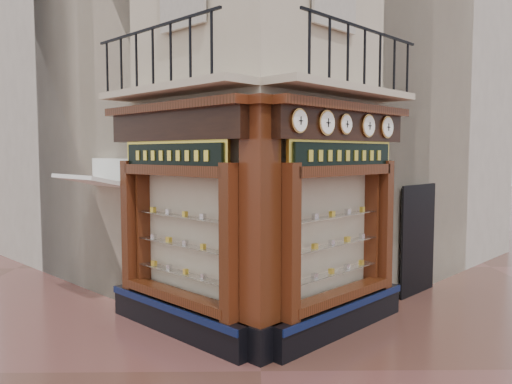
{
  "coord_description": "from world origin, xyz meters",
  "views": [
    {
      "loc": [
        -0.17,
        -6.96,
        3.14
      ],
      "look_at": [
        -0.04,
        2.0,
        2.44
      ],
      "focal_mm": 35.0,
      "sensor_mm": 36.0,
      "label": 1
    }
  ],
  "objects_px": {
    "clock_e": "(387,127)",
    "signboard_right": "(345,156)",
    "clock_d": "(368,126)",
    "clock_b": "(327,123)",
    "corner_pilaster": "(260,232)",
    "clock_a": "(299,121)",
    "clock_c": "(346,124)",
    "awning": "(97,307)",
    "signboard_left": "(173,156)"
  },
  "relations": [
    {
      "from": "clock_e",
      "to": "signboard_right",
      "type": "bearing_deg",
      "value": 174.76
    },
    {
      "from": "clock_d",
      "to": "clock_b",
      "type": "bearing_deg",
      "value": 180.0
    },
    {
      "from": "clock_b",
      "to": "clock_e",
      "type": "distance_m",
      "value": 1.88
    },
    {
      "from": "signboard_right",
      "to": "clock_d",
      "type": "bearing_deg",
      "value": -11.26
    },
    {
      "from": "clock_b",
      "to": "clock_d",
      "type": "distance_m",
      "value": 1.23
    },
    {
      "from": "signboard_right",
      "to": "clock_b",
      "type": "bearing_deg",
      "value": -170.68
    },
    {
      "from": "corner_pilaster",
      "to": "clock_a",
      "type": "height_order",
      "value": "corner_pilaster"
    },
    {
      "from": "clock_c",
      "to": "awning",
      "type": "distance_m",
      "value": 6.19
    },
    {
      "from": "clock_b",
      "to": "awning",
      "type": "height_order",
      "value": "clock_b"
    },
    {
      "from": "clock_d",
      "to": "clock_e",
      "type": "relative_size",
      "value": 0.98
    },
    {
      "from": "clock_b",
      "to": "signboard_left",
      "type": "xyz_separation_m",
      "value": [
        -2.52,
        0.55,
        -0.52
      ]
    },
    {
      "from": "clock_a",
      "to": "awning",
      "type": "xyz_separation_m",
      "value": [
        -3.86,
        2.6,
        -3.62
      ]
    },
    {
      "from": "corner_pilaster",
      "to": "awning",
      "type": "xyz_separation_m",
      "value": [
        -3.28,
        2.57,
        -1.95
      ]
    },
    {
      "from": "clock_d",
      "to": "clock_e",
      "type": "height_order",
      "value": "clock_e"
    },
    {
      "from": "clock_a",
      "to": "clock_b",
      "type": "distance_m",
      "value": 0.69
    },
    {
      "from": "corner_pilaster",
      "to": "awning",
      "type": "distance_m",
      "value": 4.6
    },
    {
      "from": "clock_a",
      "to": "clock_e",
      "type": "xyz_separation_m",
      "value": [
        1.81,
        1.81,
        -0.0
      ]
    },
    {
      "from": "clock_b",
      "to": "clock_e",
      "type": "bearing_deg",
      "value": 0.0
    },
    {
      "from": "corner_pilaster",
      "to": "awning",
      "type": "relative_size",
      "value": 2.37
    },
    {
      "from": "clock_d",
      "to": "awning",
      "type": "xyz_separation_m",
      "value": [
        -5.21,
        1.24,
        -3.62
      ]
    },
    {
      "from": "clock_e",
      "to": "signboard_right",
      "type": "height_order",
      "value": "clock_e"
    },
    {
      "from": "corner_pilaster",
      "to": "clock_c",
      "type": "xyz_separation_m",
      "value": [
        1.44,
        0.83,
        1.67
      ]
    },
    {
      "from": "clock_e",
      "to": "clock_c",
      "type": "bearing_deg",
      "value": -180.0
    },
    {
      "from": "clock_e",
      "to": "awning",
      "type": "distance_m",
      "value": 6.77
    },
    {
      "from": "signboard_right",
      "to": "clock_c",
      "type": "bearing_deg",
      "value": -142.34
    },
    {
      "from": "signboard_right",
      "to": "awning",
      "type": "bearing_deg",
      "value": 116.81
    },
    {
      "from": "clock_c",
      "to": "clock_e",
      "type": "bearing_deg",
      "value": 0.0
    },
    {
      "from": "clock_a",
      "to": "clock_e",
      "type": "height_order",
      "value": "clock_e"
    },
    {
      "from": "corner_pilaster",
      "to": "signboard_right",
      "type": "xyz_separation_m",
      "value": [
        1.46,
        1.01,
        1.15
      ]
    },
    {
      "from": "corner_pilaster",
      "to": "clock_a",
      "type": "distance_m",
      "value": 1.77
    },
    {
      "from": "clock_d",
      "to": "signboard_left",
      "type": "bearing_deg",
      "value": 140.29
    },
    {
      "from": "corner_pilaster",
      "to": "clock_b",
      "type": "distance_m",
      "value": 2.03
    },
    {
      "from": "corner_pilaster",
      "to": "clock_d",
      "type": "relative_size",
      "value": 9.82
    },
    {
      "from": "clock_e",
      "to": "signboard_left",
      "type": "xyz_separation_m",
      "value": [
        -3.85,
        -0.77,
        -0.52
      ]
    },
    {
      "from": "clock_b",
      "to": "clock_c",
      "type": "distance_m",
      "value": 0.53
    },
    {
      "from": "signboard_left",
      "to": "signboard_right",
      "type": "bearing_deg",
      "value": -135.0
    },
    {
      "from": "clock_b",
      "to": "clock_e",
      "type": "xyz_separation_m",
      "value": [
        1.33,
        1.33,
        0.0
      ]
    },
    {
      "from": "corner_pilaster",
      "to": "signboard_left",
      "type": "bearing_deg",
      "value": 100.25
    },
    {
      "from": "awning",
      "to": "signboard_right",
      "type": "relative_size",
      "value": 0.79
    },
    {
      "from": "clock_c",
      "to": "awning",
      "type": "relative_size",
      "value": 0.2
    },
    {
      "from": "clock_b",
      "to": "awning",
      "type": "xyz_separation_m",
      "value": [
        -4.34,
        2.11,
        -3.62
      ]
    },
    {
      "from": "clock_a",
      "to": "awning",
      "type": "height_order",
      "value": "clock_a"
    },
    {
      "from": "clock_d",
      "to": "clock_e",
      "type": "distance_m",
      "value": 0.65
    },
    {
      "from": "clock_c",
      "to": "awning",
      "type": "bearing_deg",
      "value": 114.78
    },
    {
      "from": "awning",
      "to": "clock_a",
      "type": "bearing_deg",
      "value": -168.95
    },
    {
      "from": "awning",
      "to": "signboard_left",
      "type": "relative_size",
      "value": 0.84
    },
    {
      "from": "clock_a",
      "to": "clock_d",
      "type": "distance_m",
      "value": 1.91
    },
    {
      "from": "clock_e",
      "to": "awning",
      "type": "height_order",
      "value": "clock_e"
    },
    {
      "from": "clock_e",
      "to": "signboard_left",
      "type": "distance_m",
      "value": 3.96
    },
    {
      "from": "clock_a",
      "to": "signboard_right",
      "type": "xyz_separation_m",
      "value": [
        0.88,
        1.04,
        -0.52
      ]
    }
  ]
}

